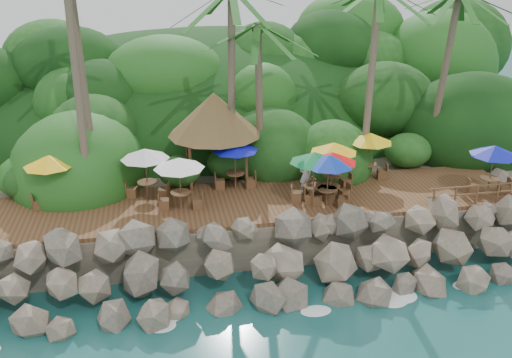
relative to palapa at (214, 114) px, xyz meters
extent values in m
plane|color=#19514F|center=(1.56, -9.18, -5.79)|extent=(140.00, 140.00, 0.00)
cube|color=gray|center=(1.56, 6.82, -4.74)|extent=(32.00, 25.20, 2.10)
ellipsoid|color=#143811|center=(1.56, 14.32, -5.79)|extent=(44.80, 28.00, 15.40)
cube|color=brown|center=(1.56, -3.18, -3.59)|extent=(26.00, 5.00, 0.20)
ellipsoid|color=white|center=(-7.44, -8.88, -5.76)|extent=(1.20, 0.80, 0.06)
ellipsoid|color=white|center=(-4.44, -8.88, -5.76)|extent=(1.20, 0.80, 0.06)
ellipsoid|color=white|center=(-1.44, -8.88, -5.76)|extent=(1.20, 0.80, 0.06)
ellipsoid|color=white|center=(1.56, -8.88, -5.76)|extent=(1.20, 0.80, 0.06)
ellipsoid|color=white|center=(4.56, -8.88, -5.76)|extent=(1.20, 0.80, 0.06)
ellipsoid|color=white|center=(7.56, -8.88, -5.76)|extent=(1.20, 0.80, 0.06)
ellipsoid|color=white|center=(10.56, -8.88, -5.76)|extent=(1.20, 0.80, 0.06)
cylinder|color=brown|center=(-6.30, -1.23, 2.62)|extent=(0.49, 2.62, 12.07)
cylinder|color=brown|center=(-6.21, -0.02, 2.95)|extent=(0.83, 2.53, 12.76)
cylinder|color=brown|center=(0.84, -0.44, 1.26)|extent=(0.62, 0.71, 9.50)
cylinder|color=brown|center=(2.32, -0.02, 0.44)|extent=(0.74, 0.92, 7.86)
ellipsoid|color=#23601E|center=(2.32, -0.02, 4.36)|extent=(6.00, 6.00, 2.40)
cylinder|color=brown|center=(7.83, -1.00, 1.29)|extent=(1.22, 1.97, 9.47)
cylinder|color=brown|center=(12.29, -0.06, 1.12)|extent=(0.60, 1.17, 9.22)
cylinder|color=brown|center=(-1.40, -1.40, -2.29)|extent=(0.16, 0.16, 2.40)
cylinder|color=brown|center=(1.40, -1.40, -2.29)|extent=(0.16, 0.16, 2.40)
cylinder|color=brown|center=(-1.40, 1.40, -2.29)|extent=(0.16, 0.16, 2.40)
cylinder|color=brown|center=(1.40, 1.40, -2.29)|extent=(0.16, 0.16, 2.40)
cone|color=brown|center=(0.00, 0.00, 0.01)|extent=(4.79, 4.79, 2.20)
cylinder|color=brown|center=(7.80, -1.59, -3.08)|extent=(0.09, 0.09, 0.82)
cylinder|color=brown|center=(7.80, -1.59, -2.65)|extent=(0.93, 0.93, 0.06)
cylinder|color=brown|center=(7.80, -1.59, -2.27)|extent=(0.06, 0.06, 2.45)
cone|color=gold|center=(7.80, -1.59, -1.21)|extent=(2.34, 2.34, 0.50)
cube|color=brown|center=(7.04, -1.42, -3.23)|extent=(0.55, 0.55, 0.51)
cube|color=brown|center=(8.57, -1.75, -3.23)|extent=(0.55, 0.55, 0.51)
cylinder|color=brown|center=(12.94, -4.56, -3.08)|extent=(0.09, 0.09, 0.82)
cylinder|color=brown|center=(12.94, -4.56, -2.65)|extent=(0.93, 0.93, 0.06)
cylinder|color=brown|center=(12.94, -4.56, -2.27)|extent=(0.06, 0.06, 2.45)
cone|color=#0C15A2|center=(12.94, -4.56, -1.21)|extent=(2.34, 2.34, 0.50)
cube|color=brown|center=(12.17, -4.44, -3.23)|extent=(0.53, 0.53, 0.51)
cube|color=brown|center=(13.71, -4.68, -3.23)|extent=(0.53, 0.53, 0.51)
cylinder|color=brown|center=(4.73, -4.37, -3.08)|extent=(0.09, 0.09, 0.82)
cylinder|color=brown|center=(4.73, -4.37, -2.65)|extent=(0.93, 0.93, 0.06)
cylinder|color=brown|center=(4.73, -4.37, -2.27)|extent=(0.06, 0.06, 2.45)
cone|color=#0C2DA1|center=(4.73, -4.37, -1.21)|extent=(2.34, 2.34, 0.50)
cube|color=brown|center=(4.02, -4.04, -3.23)|extent=(0.62, 0.62, 0.51)
cube|color=brown|center=(5.43, -4.70, -3.23)|extent=(0.62, 0.62, 0.51)
cylinder|color=brown|center=(-2.03, -3.50, -3.08)|extent=(0.09, 0.09, 0.82)
cylinder|color=brown|center=(-2.03, -3.50, -2.65)|extent=(0.93, 0.93, 0.06)
cylinder|color=brown|center=(-2.03, -3.50, -2.27)|extent=(0.06, 0.06, 2.45)
cone|color=white|center=(-2.03, -3.50, -1.21)|extent=(2.34, 2.34, 0.50)
cube|color=brown|center=(-2.81, -3.41, -3.23)|extent=(0.52, 0.52, 0.51)
cube|color=brown|center=(-1.26, -3.59, -3.23)|extent=(0.52, 0.52, 0.51)
cylinder|color=brown|center=(4.99, -4.04, -3.08)|extent=(0.09, 0.09, 0.82)
cylinder|color=brown|center=(4.99, -4.04, -2.65)|extent=(0.93, 0.93, 0.06)
cylinder|color=brown|center=(4.99, -4.04, -2.27)|extent=(0.06, 0.06, 2.45)
cone|color=red|center=(4.99, -4.04, -1.21)|extent=(2.34, 2.34, 0.50)
cube|color=brown|center=(4.22, -4.20, -3.23)|extent=(0.55, 0.55, 0.51)
cube|color=brown|center=(5.75, -3.89, -3.23)|extent=(0.55, 0.55, 0.51)
cylinder|color=brown|center=(5.50, -2.73, -3.08)|extent=(0.09, 0.09, 0.82)
cylinder|color=brown|center=(5.50, -2.73, -2.65)|extent=(0.93, 0.93, 0.06)
cylinder|color=brown|center=(5.50, -2.73, -2.27)|extent=(0.06, 0.06, 2.45)
cone|color=yellow|center=(5.50, -2.73, -1.21)|extent=(2.34, 2.34, 0.50)
cube|color=brown|center=(4.73, -2.86, -3.23)|extent=(0.54, 0.54, 0.51)
cube|color=brown|center=(6.26, -2.60, -3.23)|extent=(0.54, 0.54, 0.51)
cylinder|color=brown|center=(0.80, -1.58, -3.08)|extent=(0.09, 0.09, 0.82)
cylinder|color=brown|center=(0.80, -1.58, -2.65)|extent=(0.93, 0.93, 0.06)
cylinder|color=brown|center=(0.80, -1.58, -2.27)|extent=(0.06, 0.06, 2.45)
cone|color=#0D11B0|center=(0.80, -1.58, -1.21)|extent=(2.34, 2.34, 0.50)
cube|color=brown|center=(0.03, -1.50, -3.23)|extent=(0.51, 0.51, 0.51)
cube|color=brown|center=(1.58, -1.66, -3.23)|extent=(0.51, 0.51, 0.51)
cylinder|color=brown|center=(-3.55, -1.96, -3.08)|extent=(0.09, 0.09, 0.82)
cylinder|color=brown|center=(-3.55, -1.96, -2.65)|extent=(0.93, 0.93, 0.06)
cylinder|color=brown|center=(-3.55, -1.96, -2.27)|extent=(0.06, 0.06, 2.45)
cone|color=silver|center=(-3.55, -1.96, -1.21)|extent=(2.34, 2.34, 0.50)
cube|color=brown|center=(-4.30, -1.74, -3.23)|extent=(0.58, 0.58, 0.51)
cube|color=brown|center=(-2.80, -2.18, -3.23)|extent=(0.58, 0.58, 0.51)
cylinder|color=brown|center=(4.18, -3.88, -3.08)|extent=(0.09, 0.09, 0.82)
cylinder|color=brown|center=(4.18, -3.88, -2.65)|extent=(0.93, 0.93, 0.06)
cylinder|color=brown|center=(4.18, -3.88, -2.27)|extent=(0.06, 0.06, 2.45)
cone|color=#0B6831|center=(4.18, -3.88, -1.21)|extent=(2.34, 2.34, 0.50)
cube|color=brown|center=(3.42, -3.71, -3.23)|extent=(0.56, 0.56, 0.51)
cube|color=brown|center=(4.94, -4.05, -3.23)|extent=(0.56, 0.56, 0.51)
cylinder|color=brown|center=(-7.85, -2.09, -3.08)|extent=(0.09, 0.09, 0.82)
cylinder|color=brown|center=(-7.85, -2.09, -2.65)|extent=(0.93, 0.93, 0.06)
cylinder|color=brown|center=(-7.85, -2.09, -2.27)|extent=(0.06, 0.06, 2.45)
cone|color=yellow|center=(-7.85, -2.09, -1.21)|extent=(2.34, 2.34, 0.50)
cube|color=brown|center=(-8.58, -2.36, -3.23)|extent=(0.60, 0.60, 0.51)
cube|color=brown|center=(-7.12, -1.81, -3.23)|extent=(0.60, 0.60, 0.51)
cylinder|color=brown|center=(9.52, -5.53, -2.99)|extent=(0.10, 0.10, 1.00)
cylinder|color=brown|center=(10.62, -5.53, -2.99)|extent=(0.10, 0.10, 1.00)
cylinder|color=brown|center=(11.72, -5.53, -2.99)|extent=(0.10, 0.10, 1.00)
cylinder|color=brown|center=(12.82, -5.53, -2.99)|extent=(0.10, 0.10, 1.00)
cube|color=brown|center=(12.27, -5.53, -2.54)|extent=(6.10, 0.06, 0.06)
cube|color=brown|center=(12.27, -5.53, -2.94)|extent=(6.10, 0.06, 0.06)
imported|color=white|center=(4.14, -2.66, -2.60)|extent=(0.73, 0.56, 1.79)
camera|label=1|loc=(-2.87, -26.95, 7.61)|focal=38.72mm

